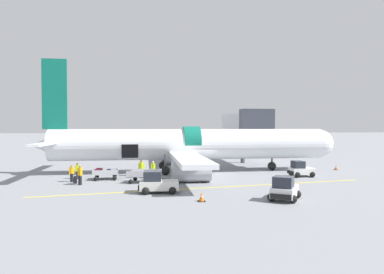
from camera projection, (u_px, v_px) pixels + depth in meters
The scene contains 18 objects.
ground_plane at pixel (206, 174), 35.73m from camera, with size 500.00×500.00×0.00m, color gray.
apron_marking_line at pixel (214, 187), 27.95m from camera, with size 28.15×4.44×0.01m.
jet_bridge_stub at pixel (245, 125), 46.07m from camera, with size 3.97×13.24×7.10m.
airplane at pixel (187, 145), 37.75m from camera, with size 33.63×27.85×12.06m.
baggage_tug_lead at pixel (284, 190), 23.14m from camera, with size 2.70×3.03×1.65m.
baggage_tug_mid at pixel (157, 183), 25.77m from camera, with size 3.07×2.18×1.64m.
baggage_tug_rear at pixel (301, 170), 34.13m from camera, with size 2.37×1.99×1.57m.
baggage_cart_loading at pixel (106, 174), 32.26m from camera, with size 3.36×2.24×1.12m.
baggage_cart_queued at pixel (146, 176), 30.49m from camera, with size 3.91×2.47×1.11m.
ground_crew_loader_a at pixel (72, 173), 30.79m from camera, with size 0.50×0.50×1.55m.
ground_crew_loader_b at pixel (153, 169), 33.08m from camera, with size 0.53×0.53×1.65m.
ground_crew_driver at pixel (141, 168), 33.15m from camera, with size 0.62×0.46×1.76m.
ground_crew_supervisor at pixel (78, 170), 32.55m from camera, with size 0.50×0.50×1.55m.
ground_crew_helper at pixel (80, 174), 29.20m from camera, with size 0.50×0.59×1.71m.
suitcase_on_tarmac_upright at pixel (75, 180), 29.88m from camera, with size 0.34×0.28×0.67m.
safety_cone_nose at pixel (336, 168), 39.44m from camera, with size 0.44×0.44×0.58m.
safety_cone_engine_left at pixel (202, 197), 22.73m from camera, with size 0.50×0.50×0.62m.
safety_cone_wingtip at pixel (205, 179), 30.81m from camera, with size 0.64×0.64×0.58m.
Camera 1 is at (-6.31, -35.07, 4.96)m, focal length 32.00 mm.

